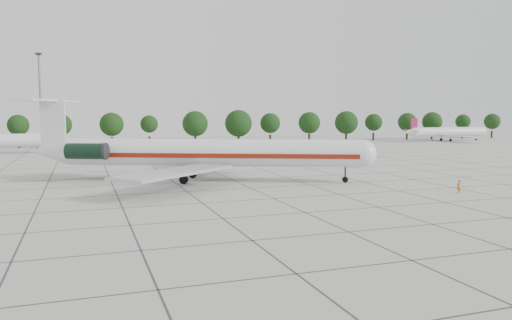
# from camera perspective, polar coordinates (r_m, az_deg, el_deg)

# --- Properties ---
(ground) EXTENTS (260.00, 260.00, 0.00)m
(ground) POSITION_cam_1_polar(r_m,az_deg,el_deg) (61.81, -0.61, -3.23)
(ground) COLOR #B7B7AF
(ground) RESTS_ON ground
(apron_joints) EXTENTS (170.00, 170.00, 0.02)m
(apron_joints) POSITION_cam_1_polar(r_m,az_deg,el_deg) (76.04, -4.24, -1.60)
(apron_joints) COLOR #383838
(apron_joints) RESTS_ON ground
(main_airliner) EXTENTS (45.64, 34.28, 11.18)m
(main_airliner) POSITION_cam_1_polar(r_m,az_deg,el_deg) (68.42, -7.18, 0.90)
(main_airliner) COLOR silver
(main_airliner) RESTS_ON ground
(ground_crew) EXTENTS (0.66, 0.55, 1.54)m
(ground_crew) POSITION_cam_1_polar(r_m,az_deg,el_deg) (62.72, 22.15, -2.80)
(ground_crew) COLOR #BF5B0B
(ground_crew) RESTS_ON ground
(bg_airliner_e) EXTENTS (28.24, 27.20, 7.40)m
(bg_airliner_e) POSITION_cam_1_polar(r_m,az_deg,el_deg) (173.21, 21.11, 3.00)
(bg_airliner_e) COLOR silver
(bg_airliner_e) RESTS_ON ground
(tree_line) EXTENTS (249.86, 8.44, 10.22)m
(tree_line) POSITION_cam_1_polar(r_m,az_deg,el_deg) (143.13, -16.17, 3.93)
(tree_line) COLOR #332114
(tree_line) RESTS_ON ground
(floodlight_mast) EXTENTS (1.60, 1.60, 25.45)m
(floodlight_mast) POSITION_cam_1_polar(r_m,az_deg,el_deg) (150.32, -23.44, 6.92)
(floodlight_mast) COLOR slate
(floodlight_mast) RESTS_ON ground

